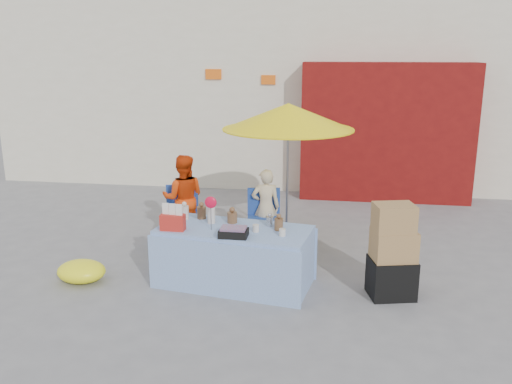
% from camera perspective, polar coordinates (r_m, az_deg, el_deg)
% --- Properties ---
extents(ground, '(80.00, 80.00, 0.00)m').
position_cam_1_polar(ground, '(6.99, -2.79, -9.13)').
color(ground, slate).
rests_on(ground, ground).
extents(backdrop, '(14.00, 8.00, 7.80)m').
position_cam_1_polar(backdrop, '(13.79, 5.66, 15.87)').
color(backdrop, silver).
rests_on(backdrop, ground).
extents(market_table, '(2.00, 1.17, 1.14)m').
position_cam_1_polar(market_table, '(6.72, -2.34, -6.68)').
color(market_table, '#94C0ED').
rests_on(market_table, ground).
extents(chair_left, '(0.56, 0.55, 0.85)m').
position_cam_1_polar(chair_left, '(8.21, -7.82, -3.62)').
color(chair_left, '#204196').
rests_on(chair_left, ground).
extents(chair_right, '(0.56, 0.55, 0.85)m').
position_cam_1_polar(chair_right, '(7.96, 0.87, -4.09)').
color(chair_right, '#204196').
rests_on(chair_right, ground).
extents(vendor_orange, '(0.72, 0.61, 1.32)m').
position_cam_1_polar(vendor_orange, '(8.22, -7.64, -0.64)').
color(vendor_orange, red).
rests_on(vendor_orange, ground).
extents(vendor_beige, '(0.46, 0.35, 1.15)m').
position_cam_1_polar(vendor_beige, '(7.99, 1.03, -1.61)').
color(vendor_beige, beige).
rests_on(vendor_beige, ground).
extents(umbrella, '(1.90, 1.90, 2.09)m').
position_cam_1_polar(umbrella, '(7.83, 3.41, 7.88)').
color(umbrella, gray).
rests_on(umbrella, ground).
extents(box_stack, '(0.59, 0.53, 1.13)m').
position_cam_1_polar(box_stack, '(6.53, 14.19, -6.40)').
color(box_stack, black).
rests_on(box_stack, ground).
extents(tarp_bundle, '(0.72, 0.63, 0.28)m').
position_cam_1_polar(tarp_bundle, '(7.20, -17.90, -7.94)').
color(tarp_bundle, '#FCFA1A').
rests_on(tarp_bundle, ground).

